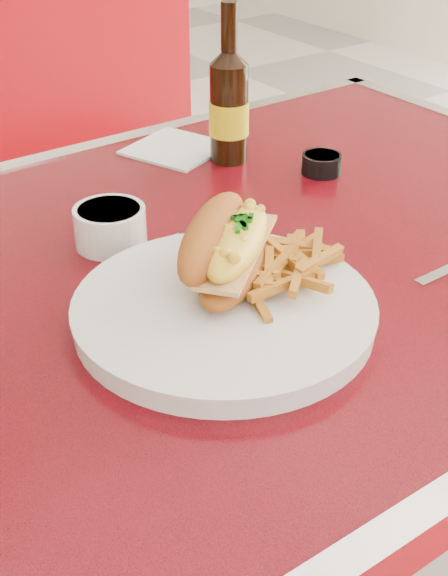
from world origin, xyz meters
TOP-DOWN VIEW (x-y plane):
  - diner_table at (0.00, 0.00)m, footprint 1.23×0.83m
  - booth_bench_far at (0.00, 0.81)m, footprint 1.20×0.51m
  - dinner_plate at (-0.07, -0.11)m, footprint 0.35×0.35m
  - mac_hoagie at (-0.04, -0.07)m, footprint 0.20×0.19m
  - fries_pile at (0.00, -0.10)m, footprint 0.13×0.12m
  - fork at (-0.03, -0.03)m, footprint 0.03×0.16m
  - gravy_ramekin at (-0.09, 0.11)m, footprint 0.09×0.09m
  - sauce_cup_right at (0.26, 0.12)m, footprint 0.06×0.06m
  - beer_bottle at (0.18, 0.23)m, footprint 0.07×0.07m
  - paper_napkin at (0.14, 0.31)m, footprint 0.16×0.16m

SIDE VIEW (x-z plane):
  - booth_bench_far at x=0.00m, z-range -0.16..0.74m
  - diner_table at x=0.00m, z-range 0.22..0.99m
  - paper_napkin at x=0.14m, z-range 0.77..0.77m
  - dinner_plate at x=-0.07m, z-range 0.77..0.79m
  - sauce_cup_right at x=0.26m, z-range 0.77..0.80m
  - fork at x=-0.03m, z-range 0.79..0.79m
  - gravy_ramekin at x=-0.09m, z-range 0.77..0.82m
  - fries_pile at x=0.00m, z-range 0.79..0.83m
  - mac_hoagie at x=-0.04m, z-range 0.78..0.87m
  - beer_bottle at x=0.18m, z-range 0.74..0.97m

